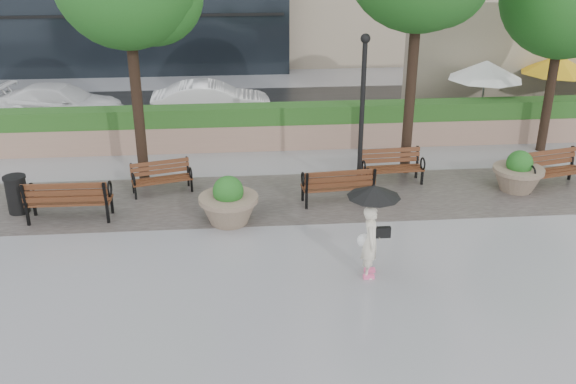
{
  "coord_description": "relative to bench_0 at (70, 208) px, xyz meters",
  "views": [
    {
      "loc": [
        -1.56,
        -12.05,
        6.68
      ],
      "look_at": [
        -0.45,
        0.84,
        1.1
      ],
      "focal_mm": 40.0,
      "sensor_mm": 36.0,
      "label": 1
    }
  ],
  "objects": [
    {
      "name": "car_left",
      "position": [
        -2.08,
        8.3,
        0.33
      ],
      "size": [
        4.65,
        2.53,
        1.28
      ],
      "primitive_type": "imported",
      "rotation": [
        0.0,
        0.0,
        1.4
      ],
      "color": "white",
      "rests_on": "ground"
    },
    {
      "name": "bench_3",
      "position": [
        8.12,
        1.6,
        -0.04
      ],
      "size": [
        1.75,
        0.78,
        0.92
      ],
      "rotation": [
        0.0,
        0.0,
        0.06
      ],
      "color": "#592E1A",
      "rests_on": "ground"
    },
    {
      "name": "bench_2",
      "position": [
        6.49,
        0.42,
        -0.02
      ],
      "size": [
        1.85,
        0.86,
        0.96
      ],
      "rotation": [
        0.0,
        0.0,
        3.23
      ],
      "color": "#592E1A",
      "rests_on": "ground"
    },
    {
      "name": "asphalt_street",
      "position": [
        5.54,
        8.83,
        -0.31
      ],
      "size": [
        40.0,
        7.0,
        0.0
      ],
      "primitive_type": "cube",
      "color": "black",
      "rests_on": "ground"
    },
    {
      "name": "hedge_wall",
      "position": [
        5.54,
        4.83,
        0.36
      ],
      "size": [
        24.0,
        0.8,
        1.35
      ],
      "color": "#957360",
      "rests_on": "ground"
    },
    {
      "name": "ground",
      "position": [
        5.54,
        -2.17,
        -0.31
      ],
      "size": [
        100.0,
        100.0,
        0.0
      ],
      "primitive_type": "plane",
      "color": "gray",
      "rests_on": "ground"
    },
    {
      "name": "planter_left",
      "position": [
        3.76,
        -0.49,
        0.15
      ],
      "size": [
        1.4,
        1.4,
        1.17
      ],
      "color": "#7F6B56",
      "rests_on": "ground"
    },
    {
      "name": "trash_bin",
      "position": [
        -1.36,
        0.52,
        0.14
      ],
      "size": [
        0.54,
        0.54,
        0.9
      ],
      "primitive_type": "cylinder",
      "color": "black",
      "rests_on": "ground"
    },
    {
      "name": "lamppost",
      "position": [
        7.13,
        1.0,
        1.51
      ],
      "size": [
        0.28,
        0.28,
        4.12
      ],
      "color": "black",
      "rests_on": "ground"
    },
    {
      "name": "bench_4",
      "position": [
        12.31,
        0.96,
        -0.02
      ],
      "size": [
        1.9,
        1.11,
        0.96
      ],
      "rotation": [
        0.0,
        0.0,
        0.24
      ],
      "color": "#592E1A",
      "rests_on": "ground"
    },
    {
      "name": "car_right",
      "position": [
        3.19,
        7.82,
        0.38
      ],
      "size": [
        4.22,
        1.58,
        1.38
      ],
      "primitive_type": "imported",
      "rotation": [
        0.0,
        0.0,
        1.6
      ],
      "color": "white",
      "rests_on": "ground"
    },
    {
      "name": "pedestrian",
      "position": [
        6.58,
        -3.13,
        0.87
      ],
      "size": [
        1.05,
        1.05,
        1.93
      ],
      "rotation": [
        0.0,
        0.0,
        1.31
      ],
      "color": "#ECE1C6",
      "rests_on": "ground"
    },
    {
      "name": "planter_right",
      "position": [
        11.33,
        0.82,
        0.12
      ],
      "size": [
        1.31,
        1.31,
        1.1
      ],
      "color": "#7F6B56",
      "rests_on": "ground"
    },
    {
      "name": "bench_1",
      "position": [
        2.03,
        1.45,
        -0.07
      ],
      "size": [
        1.63,
        0.98,
        0.82
      ],
      "rotation": [
        0.0,
        0.0,
        0.26
      ],
      "color": "#592E1A",
      "rests_on": "ground"
    },
    {
      "name": "cafe_wall",
      "position": [
        15.04,
        7.83,
        1.69
      ],
      "size": [
        10.0,
        0.6,
        4.0
      ],
      "primitive_type": "cube",
      "color": "tan",
      "rests_on": "ground"
    },
    {
      "name": "cobble_strip",
      "position": [
        5.54,
        0.83,
        -0.3
      ],
      "size": [
        28.0,
        3.2,
        0.01
      ],
      "primitive_type": "cube",
      "color": "#383330",
      "rests_on": "ground"
    },
    {
      "name": "cafe_hedge",
      "position": [
        14.54,
        5.63,
        0.14
      ],
      "size": [
        8.0,
        0.5,
        0.9
      ],
      "primitive_type": "cube",
      "color": "#1E501A",
      "rests_on": "ground"
    },
    {
      "name": "patio_umb_white",
      "position": [
        12.29,
        6.16,
        1.68
      ],
      "size": [
        2.5,
        2.5,
        2.3
      ],
      "color": "black",
      "rests_on": "ground"
    },
    {
      "name": "patio_umb_yellow_a",
      "position": [
        15.09,
        6.83,
        1.68
      ],
      "size": [
        2.5,
        2.5,
        2.3
      ],
      "color": "black",
      "rests_on": "ground"
    },
    {
      "name": "bench_0",
      "position": [
        0.0,
        0.0,
        0.0
      ],
      "size": [
        1.96,
        0.8,
        1.04
      ],
      "rotation": [
        0.0,
        0.0,
        3.13
      ],
      "color": "#592E1A",
      "rests_on": "ground"
    }
  ]
}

